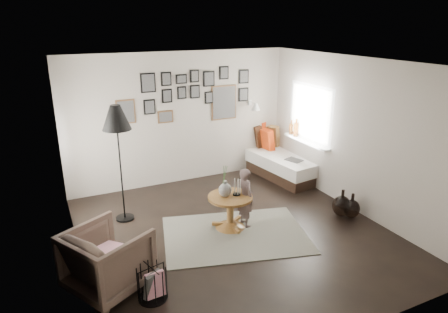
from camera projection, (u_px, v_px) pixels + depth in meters
name	position (u px, v px, depth m)	size (l,w,h in m)	color
ground	(235.00, 233.00, 6.22)	(4.80, 4.80, 0.00)	black
wall_back	(180.00, 119.00, 7.84)	(4.50, 4.50, 0.00)	#ADA497
wall_front	(352.00, 227.00, 3.75)	(4.50, 4.50, 0.00)	#ADA497
wall_left	(72.00, 179.00, 4.87)	(4.80, 4.80, 0.00)	#ADA497
wall_right	(355.00, 136.00, 6.71)	(4.80, 4.80, 0.00)	#ADA497
ceiling	(237.00, 63.00, 5.37)	(4.80, 4.80, 0.00)	white
door_left	(67.00, 167.00, 5.99)	(0.00, 2.14, 2.14)	white
window_right	(302.00, 137.00, 7.95)	(0.15, 1.32, 1.30)	white
gallery_wall	(193.00, 96.00, 7.80)	(2.74, 0.03, 1.08)	brown
wall_sconce	(255.00, 106.00, 8.20)	(0.18, 0.36, 0.16)	white
rug	(235.00, 235.00, 6.16)	(2.16, 1.52, 0.01)	#B6B6A0
pedestal_table	(230.00, 213.00, 6.30)	(0.70, 0.70, 0.55)	brown
vase	(225.00, 187.00, 6.14)	(0.20, 0.20, 0.50)	black
candles	(237.00, 187.00, 6.21)	(0.12, 0.12, 0.26)	black
daybed	(276.00, 158.00, 8.61)	(1.16, 2.23, 1.04)	black
magazine_on_daybed	(294.00, 160.00, 8.00)	(0.23, 0.32, 0.02)	black
armchair	(108.00, 260.00, 4.83)	(0.85, 0.88, 0.80)	brown
armchair_cushion	(106.00, 252.00, 4.84)	(0.36, 0.36, 0.09)	white
floor_lamp	(116.00, 122.00, 6.12)	(0.45, 0.45, 1.93)	black
magazine_basket	(152.00, 283.00, 4.70)	(0.41, 0.41, 0.42)	black
demijohn_large	(342.00, 206.00, 6.71)	(0.31, 0.31, 0.47)	black
demijohn_small	(352.00, 208.00, 6.66)	(0.28, 0.28, 0.43)	black
child	(245.00, 198.00, 6.30)	(0.36, 0.23, 0.98)	brown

